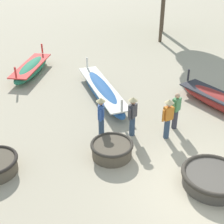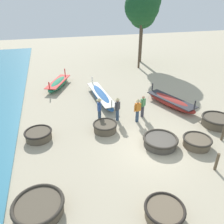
% 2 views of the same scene
% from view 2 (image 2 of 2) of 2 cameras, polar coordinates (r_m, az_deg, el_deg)
% --- Properties ---
extents(ground_plane, '(80.00, 80.00, 0.00)m').
position_cam_2_polar(ground_plane, '(12.52, 10.18, -9.30)').
color(ground_plane, tan).
extents(coracle_weathered, '(1.61, 1.61, 0.55)m').
position_cam_2_polar(coracle_weathered, '(13.62, -18.65, -5.60)').
color(coracle_weathered, brown).
rests_on(coracle_weathered, ground).
extents(coracle_upturned, '(1.61, 1.61, 0.53)m').
position_cam_2_polar(coracle_upturned, '(13.24, 21.31, -7.21)').
color(coracle_upturned, brown).
rests_on(coracle_upturned, ground).
extents(coracle_far_right, '(1.95, 1.95, 0.62)m').
position_cam_2_polar(coracle_far_right, '(15.77, 25.66, -2.05)').
color(coracle_far_right, brown).
rests_on(coracle_far_right, ground).
extents(coracle_front_left, '(1.57, 1.57, 0.51)m').
position_cam_2_polar(coracle_front_left, '(9.28, 13.51, -23.96)').
color(coracle_front_left, brown).
rests_on(coracle_front_left, ground).
extents(coracle_center, '(1.99, 1.99, 0.51)m').
position_cam_2_polar(coracle_center, '(12.70, 12.49, -7.41)').
color(coracle_center, '#4C473F').
rests_on(coracle_center, ground).
extents(coracle_tilted, '(1.53, 1.53, 0.55)m').
position_cam_2_polar(coracle_tilted, '(13.65, -1.81, -3.87)').
color(coracle_tilted, brown).
rests_on(coracle_tilted, ground).
extents(coracle_nearest, '(2.02, 2.02, 0.53)m').
position_cam_2_polar(coracle_nearest, '(9.61, -18.61, -22.43)').
color(coracle_nearest, brown).
rests_on(coracle_nearest, ground).
extents(long_boat_green_hull, '(1.25, 5.87, 1.11)m').
position_cam_2_polar(long_boat_green_hull, '(17.93, -2.93, 4.28)').
color(long_boat_green_hull, '#285693').
rests_on(long_boat_green_hull, ground).
extents(long_boat_red_hull, '(2.44, 4.63, 1.22)m').
position_cam_2_polar(long_boat_red_hull, '(17.39, 15.10, 2.63)').
color(long_boat_red_hull, maroon).
rests_on(long_boat_red_hull, ground).
extents(long_boat_white_hull, '(2.71, 4.30, 1.18)m').
position_cam_2_polar(long_boat_white_hull, '(21.13, -13.84, 7.27)').
color(long_boat_white_hull, '#237551').
rests_on(long_boat_white_hull, ground).
extents(fisherman_standing_left, '(0.42, 0.39, 1.67)m').
position_cam_2_polar(fisherman_standing_left, '(14.53, 1.43, 1.19)').
color(fisherman_standing_left, '#2D425B').
rests_on(fisherman_standing_left, ground).
extents(fisherman_crouching, '(0.36, 0.50, 1.67)m').
position_cam_2_polar(fisherman_crouching, '(14.50, -3.33, 1.08)').
color(fisherman_crouching, '#2D425B').
rests_on(fisherman_crouching, ground).
extents(fisherman_hauling, '(0.52, 0.36, 1.67)m').
position_cam_2_polar(fisherman_hauling, '(14.46, 6.71, 0.85)').
color(fisherman_hauling, '#2D425B').
rests_on(fisherman_hauling, ground).
extents(fisherman_by_coracle, '(0.46, 0.37, 1.57)m').
position_cam_2_polar(fisherman_by_coracle, '(15.19, 8.05, 1.63)').
color(fisherman_by_coracle, '#383842').
rests_on(fisherman_by_coracle, ground).
extents(mooring_post_inland, '(0.14, 0.14, 1.11)m').
position_cam_2_polar(mooring_post_inland, '(14.23, 27.10, -4.66)').
color(mooring_post_inland, brown).
rests_on(mooring_post_inland, ground).
extents(mooring_post_mid_beach, '(0.14, 0.14, 0.96)m').
position_cam_2_polar(mooring_post_mid_beach, '(11.83, 25.69, -11.63)').
color(mooring_post_mid_beach, brown).
rests_on(mooring_post_mid_beach, ground).
extents(tree_tall_back, '(3.71, 3.71, 8.44)m').
position_cam_2_polar(tree_tall_back, '(25.80, 7.83, 25.56)').
color(tree_tall_back, '#4C3D2D').
rests_on(tree_tall_back, ground).
extents(tree_center, '(4.08, 4.08, 9.29)m').
position_cam_2_polar(tree_center, '(28.76, 8.32, 27.05)').
color(tree_center, '#4C3D2D').
rests_on(tree_center, ground).
extents(tree_leftmost, '(3.18, 3.18, 7.24)m').
position_cam_2_polar(tree_leftmost, '(28.62, 7.97, 23.84)').
color(tree_leftmost, '#4C3D2D').
rests_on(tree_leftmost, ground).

